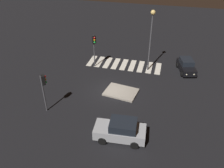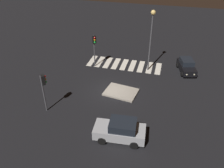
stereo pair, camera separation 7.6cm
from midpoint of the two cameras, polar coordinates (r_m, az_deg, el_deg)
The scene contains 8 objects.
ground_plane at distance 26.24m, azimuth 0.08°, elevation -1.84°, with size 80.00×80.00×0.00m, color black.
traffic_island at distance 26.00m, azimuth 2.31°, elevation -1.99°, with size 3.86×3.13×0.18m.
car_black at distance 31.20m, azimuth 17.89°, elevation 4.27°, with size 2.51×4.08×1.67m.
car_silver at distance 20.10m, azimuth 2.16°, elevation -11.27°, with size 4.54×2.34×1.93m.
traffic_light_north at distance 22.73m, azimuth -16.36°, elevation -0.09°, with size 0.53×0.54×4.05m.
traffic_light_east at distance 29.91m, azimuth -4.29°, elevation 9.85°, with size 0.54×0.53×4.34m.
street_lamp at distance 28.67m, azimuth 9.74°, elevation 12.70°, with size 0.56×0.56×7.75m.
crosswalk_near at distance 31.78m, azimuth 3.07°, elevation 4.79°, with size 9.90×3.20×0.02m.
Camera 2 is at (-5.40, 20.90, 14.92)m, focal length 37.24 mm.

